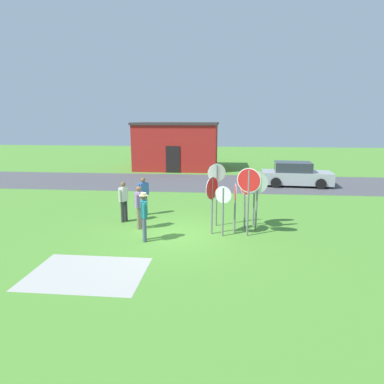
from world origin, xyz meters
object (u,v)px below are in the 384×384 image
Objects in this scene: person_in_blue at (144,214)px; person_with_sunhat at (143,194)px; parked_car_on_street at (295,175)px; stop_sign_rear_left at (223,203)px; stop_sign_rear_right at (235,200)px; stop_sign_leaning_right at (257,191)px; person_on_left at (139,205)px; stop_sign_far_back at (254,188)px; stop_sign_low_front at (212,195)px; stop_sign_tallest at (245,190)px; stop_sign_nearest at (249,189)px; person_in_dark_shirt at (124,199)px; stop_sign_center_cluster at (216,184)px.

person_with_sunhat is (-0.80, 3.25, -0.03)m from person_in_blue.
parked_car_on_street is 11.02m from stop_sign_rear_left.
stop_sign_rear_right is at bearing -28.01° from person_with_sunhat.
stop_sign_leaning_right is 4.35m from person_in_blue.
person_in_blue is at bearing -163.93° from stop_sign_rear_left.
parked_car_on_street is at bearing 43.24° from person_with_sunhat.
stop_sign_rear_left is 3.29m from person_on_left.
stop_sign_far_back is 1.31× the size of person_with_sunhat.
stop_sign_low_front is 1.44m from stop_sign_tallest.
parked_car_on_street is 9.21m from stop_sign_far_back.
stop_sign_nearest reaches higher than person_in_dark_shirt.
stop_sign_rear_right reaches higher than person_on_left.
stop_sign_leaning_right is 1.02× the size of stop_sign_tallest.
stop_sign_leaning_right is at bearing -85.54° from stop_sign_far_back.
stop_sign_rear_right is 1.00m from stop_sign_leaning_right.
stop_sign_far_back is 1.27× the size of person_in_blue.
person_in_blue is (-3.62, -0.88, -0.77)m from stop_sign_nearest.
stop_sign_nearest is 1.14× the size of stop_sign_tallest.
person_in_blue is 3.35m from person_with_sunhat.
person_on_left is at bearing 172.91° from stop_sign_low_front.
stop_sign_leaning_right reaches higher than person_in_blue.
person_with_sunhat is at bearing 98.74° from person_on_left.
person_with_sunhat is (-3.12, 2.25, -0.54)m from stop_sign_low_front.
stop_sign_rear_right is 3.37m from person_in_blue.
stop_sign_leaning_right is at bearing 20.28° from stop_sign_low_front.
parked_car_on_street is 9.79m from stop_sign_leaning_right.
stop_sign_rear_right is 3.69m from person_on_left.
stop_sign_far_back is at bearing -11.83° from person_with_sunhat.
parked_car_on_street is at bearing 70.56° from stop_sign_leaning_right.
stop_sign_rear_right reaches higher than person_in_dark_shirt.
stop_sign_leaning_right is at bearing 29.57° from stop_sign_rear_right.
stop_sign_rear_left reaches higher than person_on_left.
person_with_sunhat is at bearing 158.66° from stop_sign_center_cluster.
stop_sign_rear_left is 1.07× the size of person_in_blue.
stop_sign_center_cluster is at bearing -118.50° from parked_car_on_street.
stop_sign_rear_left is at bearing -114.27° from parked_car_on_street.
stop_sign_leaning_right is 1.04× the size of stop_sign_low_front.
stop_sign_center_cluster is at bearing 137.01° from stop_sign_nearest.
parked_car_on_street is 2.37× the size of stop_sign_rear_left.
stop_sign_nearest is 4.23m from person_on_left.
stop_sign_leaning_right is 5.44m from person_in_dark_shirt.
parked_car_on_street is 1.99× the size of stop_sign_far_back.
stop_sign_tallest reaches higher than person_in_dark_shirt.
stop_sign_low_front reaches higher than person_with_sunhat.
stop_sign_leaning_right is at bearing -6.02° from person_in_dark_shirt.
stop_sign_far_back reaches higher than stop_sign_low_front.
stop_sign_low_front is at bearing -170.17° from stop_sign_rear_right.
person_in_dark_shirt is (-3.83, 0.20, -0.76)m from stop_sign_center_cluster.
stop_sign_nearest reaches higher than stop_sign_far_back.
stop_sign_low_front is 1.28× the size of person_on_left.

